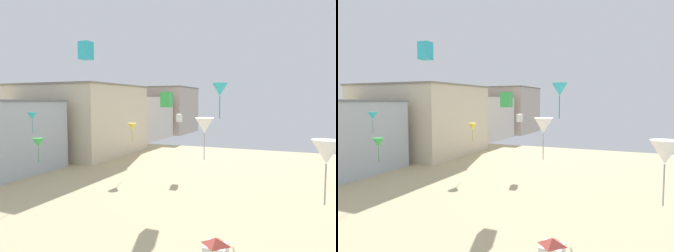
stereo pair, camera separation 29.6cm
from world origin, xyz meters
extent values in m
cube|color=beige|center=(-24.85, 44.28, 5.93)|extent=(17.84, 17.78, 11.86)
cube|color=gray|center=(-24.85, 44.28, 12.01)|extent=(18.20, 18.13, 0.30)
cube|color=silver|center=(-24.85, 65.16, 5.16)|extent=(11.19, 20.05, 10.32)
cube|color=gray|center=(-24.85, 65.16, 10.47)|extent=(11.42, 20.46, 0.30)
cube|color=#C6B29E|center=(-24.85, 85.38, 6.61)|extent=(13.70, 16.99, 13.22)
cube|color=slate|center=(-24.85, 85.38, 13.37)|extent=(13.97, 17.33, 0.30)
pyramid|color=#D14C3D|center=(7.71, 13.37, 2.38)|extent=(1.10, 1.10, 0.35)
cone|color=yellow|center=(-9.27, 35.39, 5.91)|extent=(1.08, 1.08, 0.89)
cylinder|color=#A49220|center=(-9.27, 35.39, 4.68)|extent=(0.06, 0.06, 1.58)
cone|color=#2DB7CC|center=(4.04, 29.40, 10.45)|extent=(1.55, 1.55, 1.27)
cylinder|color=teal|center=(4.04, 29.40, 8.68)|extent=(0.08, 0.08, 2.26)
cone|color=white|center=(12.84, 18.52, 6.37)|extent=(1.68, 1.68, 1.37)
cylinder|color=#A4A4A4|center=(12.84, 18.52, 4.47)|extent=(0.09, 0.09, 2.44)
cone|color=green|center=(-12.06, 21.70, 5.24)|extent=(1.08, 1.08, 0.88)
cylinder|color=#277C35|center=(-12.06, 21.70, 4.01)|extent=(0.06, 0.06, 1.57)
cone|color=white|center=(4.04, 23.97, 7.25)|extent=(1.56, 1.56, 1.28)
cylinder|color=#A4A4A4|center=(4.04, 23.97, 5.47)|extent=(0.09, 0.09, 2.28)
cube|color=#2DB7CC|center=(-6.05, 21.53, 13.69)|extent=(0.99, 0.99, 1.55)
cube|color=green|center=(-2.39, 31.02, 9.45)|extent=(1.08, 1.08, 1.69)
cone|color=#2DB7CC|center=(-13.67, 22.62, 7.79)|extent=(0.94, 0.94, 0.77)
cylinder|color=teal|center=(-13.67, 22.62, 6.72)|extent=(0.05, 0.05, 1.36)
cube|color=white|center=(-4.23, 39.95, 6.93)|extent=(0.70, 0.70, 1.09)
camera|label=1|loc=(11.26, -1.25, 9.23)|focal=33.34mm
camera|label=2|loc=(11.53, -1.14, 9.23)|focal=33.34mm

